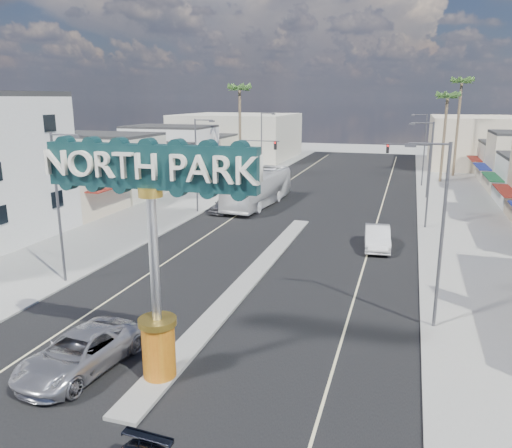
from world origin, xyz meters
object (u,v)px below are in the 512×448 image
Objects in this scene: palm_right_mid at (447,100)px; suv_left at (80,352)px; gateway_sign at (153,236)px; palm_right_far at (461,87)px; traffic_signal_right at (412,160)px; streetlight_r_far at (423,146)px; streetlight_r_mid at (428,170)px; streetlight_l_near at (60,201)px; streetlight_l_far at (263,142)px; car_parked_right at (377,237)px; car_parked_left at (226,204)px; city_bus at (258,188)px; streetlight_l_mid at (198,161)px; streetlight_r_near at (439,227)px; traffic_signal_left at (254,154)px; palm_left_far at (240,93)px.

palm_right_mid is 2.08× the size of suv_left.
palm_right_far is (15.00, 60.02, 6.46)m from gateway_sign.
traffic_signal_right is 8.14m from streetlight_r_far.
streetlight_r_mid reaches higher than suv_left.
streetlight_l_far is (0.00, 42.00, 0.00)m from streetlight_l_near.
car_parked_right is (7.03, 20.84, -5.09)m from gateway_sign.
streetlight_r_mid is 18.91m from car_parked_left.
car_parked_right is (17.47, 12.82, -4.23)m from streetlight_l_near.
palm_right_far is 41.62m from car_parked_right.
palm_right_far is (4.57, 32.00, 7.32)m from streetlight_r_mid.
streetlight_r_far is at bearing -122.69° from palm_right_mid.
suv_left is 1.29× the size of car_parked_left.
streetlight_r_far is at bearing 50.33° from city_bus.
gateway_sign is 1.02× the size of streetlight_l_far.
streetlight_l_mid is 1.00× the size of streetlight_r_near.
gateway_sign is 1.53× the size of traffic_signal_right.
streetlight_r_far is 0.70× the size of city_bus.
streetlight_r_mid is 31.85m from suv_left.
traffic_signal_right is 14.10m from palm_right_mid.
palm_right_far is at bearing 56.41° from city_bus.
streetlight_r_near is 16.73m from suv_left.
streetlight_r_near reaches higher than traffic_signal_left.
car_parked_left is (-7.96, 28.92, -5.16)m from gateway_sign.
streetlight_l_near is 1.00× the size of streetlight_r_far.
city_bus is (4.53, 4.95, -3.26)m from streetlight_l_mid.
gateway_sign is at bearing -114.23° from car_parked_right.
traffic_signal_left is at bearing 119.99° from streetlight_r_near.
gateway_sign reaches higher than streetlight_l_mid.
streetlight_r_far is at bearing 63.58° from streetlight_l_near.
streetlight_r_near is 0.70× the size of city_bus.
streetlight_r_far is 23.84m from city_bus.
streetlight_l_near is 1.00× the size of streetlight_r_mid.
city_bus is (-5.91, 32.97, -4.13)m from gateway_sign.
streetlight_l_far is (-10.43, 50.02, -0.86)m from gateway_sign.
gateway_sign reaches higher than traffic_signal_right.
palm_left_far reaches higher than streetlight_r_far.
city_bus is at bearing 47.55° from streetlight_l_mid.
streetlight_l_mid is at bearing -133.48° from streetlight_r_far.
streetlight_r_far is (20.87, 22.00, 0.00)m from streetlight_l_mid.
car_parked_right is at bearing -59.10° from streetlight_l_far.
traffic_signal_left is 0.50× the size of palm_right_mid.
palm_left_far is at bearing 97.31° from streetlight_l_mid.
car_parked_left is (-18.40, 0.90, -4.29)m from streetlight_r_mid.
streetlight_l_mid is 0.69× the size of palm_left_far.
streetlight_r_far is (20.87, 42.00, 0.00)m from streetlight_l_near.
traffic_signal_right is 14.07m from streetlight_r_mid.
traffic_signal_right is at bearing 60.01° from streetlight_l_near.
car_parked_left is (2.47, -21.10, -4.29)m from streetlight_l_far.
traffic_signal_left is at bearing 144.50° from streetlight_r_mid.
streetlight_r_far is at bearing 81.54° from suv_left.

